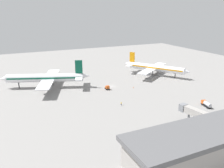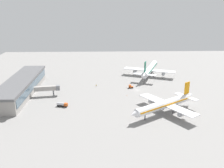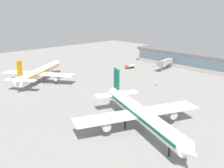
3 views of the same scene
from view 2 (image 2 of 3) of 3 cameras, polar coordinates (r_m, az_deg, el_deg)
ground at (r=174.93m, az=5.77°, el=-1.39°), size 288.00×288.00×0.00m
terminal_building at (r=175.81m, az=-20.01°, el=-0.52°), size 72.83×16.29×10.31m
airplane_at_gate at (r=139.77m, az=12.03°, el=-4.51°), size 35.49×42.10×14.67m
airplane_taxiing at (r=208.96m, az=8.60°, el=3.42°), size 50.63×41.74×16.04m
fuel_truck at (r=149.35m, az=-11.29°, el=-4.59°), size 3.37×6.57×2.50m
baggage_tug at (r=178.35m, az=4.24°, el=-0.57°), size 2.45×3.35×2.30m
ground_crew_worker at (r=181.08m, az=-3.63°, el=-0.36°), size 0.47×0.56×1.67m
jet_bridge at (r=167.23m, az=-14.45°, el=-0.96°), size 5.29×16.60×6.74m
safety_cone_near_gate at (r=164.11m, az=3.42°, el=-2.56°), size 0.44×0.44×0.60m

